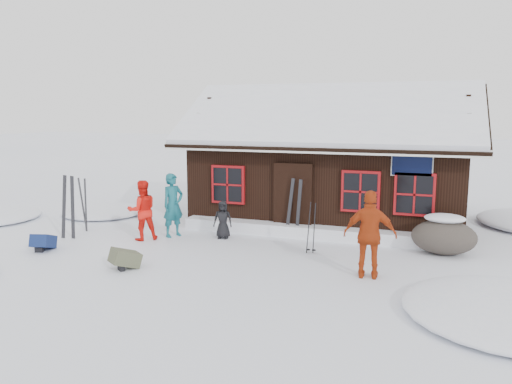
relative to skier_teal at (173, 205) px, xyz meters
The scene contains 15 objects.
ground 2.61m from the skier_teal, 25.97° to the right, with size 120.00×120.00×0.00m, color white.
mountain_hut 5.43m from the skier_teal, 46.48° to the left, with size 8.90×6.09×4.42m.
snow_drift 3.96m from the skier_teal, 17.59° to the left, with size 7.60×0.60×0.35m, color white.
snow_mounds 4.04m from the skier_teal, 11.55° to the left, with size 20.60×13.20×0.48m.
skier_teal is the anchor object (origin of this frame).
skier_orange_left 0.88m from the skier_teal, 133.87° to the right, with size 0.80×0.63×1.66m, color red.
skier_orange_right 5.93m from the skier_teal, 17.38° to the right, with size 1.10×0.46×1.88m, color #AF3812.
skier_crouched 1.48m from the skier_teal, 10.64° to the left, with size 0.52×0.34×1.06m, color black.
boulder 7.22m from the skier_teal, ahead, with size 1.56×1.17×0.91m.
ski_pair_left 2.87m from the skier_teal, 155.35° to the right, with size 0.54×0.11×1.83m.
ski_pair_mid 2.91m from the skier_teal, behind, with size 0.48×0.31×1.60m.
ski_pair_right 3.41m from the skier_teal, 19.30° to the left, with size 0.53×0.19×1.71m.
ski_poles 4.09m from the skier_teal, ahead, with size 0.24×0.12×1.33m.
backpack_blue 3.49m from the skier_teal, 134.49° to the right, with size 0.44×0.59×0.32m, color navy.
backpack_olive 3.10m from the skier_teal, 81.97° to the right, with size 0.46×0.61×0.33m, color #4C4F38.
Camera 1 is at (4.64, -11.09, 3.50)m, focal length 35.00 mm.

